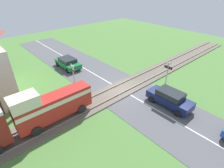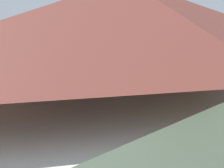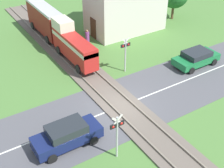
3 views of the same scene
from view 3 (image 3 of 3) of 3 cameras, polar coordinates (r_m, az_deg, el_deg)
ground_plane at (r=22.59m, az=1.75°, el=-4.07°), size 60.00×60.00×0.00m
road_surface at (r=22.58m, az=1.75°, el=-4.05°), size 48.00×6.40×0.02m
track_bed at (r=22.55m, az=1.76°, el=-3.93°), size 2.80×48.00×0.24m
train at (r=29.98m, az=-9.99°, el=9.70°), size 1.58×12.79×3.18m
car_near_crossing at (r=19.30m, az=-8.23°, el=-9.20°), size 4.22×1.82×1.55m
car_far_side at (r=28.08m, az=15.14°, el=4.67°), size 4.15×1.99×1.35m
crossing_signal_west_approach at (r=17.59m, az=0.93°, el=-8.61°), size 0.90×0.18×3.12m
crossing_signal_east_approach at (r=25.60m, az=2.47°, el=6.17°), size 0.90×0.18×3.12m
pedestrian_by_station at (r=30.76m, az=-4.54°, el=8.41°), size 0.39×0.39×1.57m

